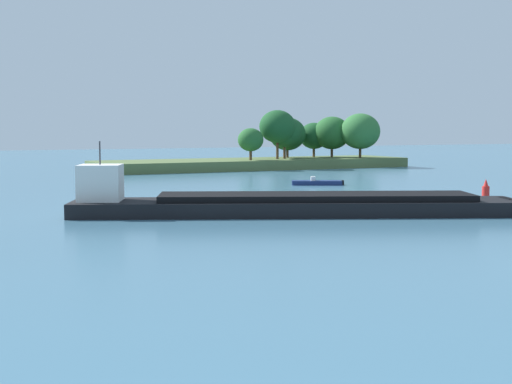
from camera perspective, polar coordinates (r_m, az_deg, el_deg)
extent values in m
cube|color=#566B3D|center=(121.03, -0.19, 2.19)|extent=(52.52, 13.21, 1.56)
cylinder|color=#513823|center=(117.11, -0.42, 2.87)|extent=(0.44, 0.44, 1.61)
ellipsoid|color=#235B28|center=(117.04, -0.42, 4.07)|extent=(4.09, 4.09, 3.68)
cylinder|color=#513823|center=(120.96, 1.67, 3.26)|extent=(0.44, 0.44, 2.95)
ellipsoid|color=#194C23|center=(120.90, 1.67, 5.09)|extent=(5.97, 5.97, 5.37)
cylinder|color=#513823|center=(122.66, 2.22, 3.10)|extent=(0.44, 0.44, 2.17)
ellipsoid|color=#194C23|center=(122.59, 2.22, 4.67)|extent=(5.69, 5.69, 5.12)
cylinder|color=#513823|center=(126.48, 2.45, 3.02)|extent=(0.44, 0.44, 1.57)
ellipsoid|color=#194C23|center=(126.40, 2.45, 4.51)|extent=(6.24, 6.24, 5.62)
cylinder|color=#513823|center=(130.08, 4.50, 3.09)|extent=(0.44, 0.44, 1.66)
ellipsoid|color=#194C23|center=(130.02, 4.51, 4.36)|extent=(5.13, 5.13, 4.61)
cylinder|color=#513823|center=(129.14, 5.89, 3.07)|extent=(0.44, 0.44, 1.70)
ellipsoid|color=#235B28|center=(129.07, 5.90, 4.57)|extent=(6.32, 6.32, 5.68)
cylinder|color=#513823|center=(127.46, 8.06, 3.05)|extent=(0.44, 0.44, 1.83)
ellipsoid|color=#2D6B33|center=(127.39, 8.08, 4.68)|extent=(6.76, 6.76, 6.08)
cube|color=navy|center=(87.05, 4.72, 0.71)|extent=(5.98, 4.14, 0.52)
cube|color=white|center=(86.98, 4.44, 1.05)|extent=(0.83, 0.99, 0.50)
cube|color=black|center=(87.32, 6.73, 0.72)|extent=(0.39, 0.41, 0.56)
cube|color=black|center=(57.51, 3.16, -1.19)|extent=(34.11, 19.10, 1.14)
cube|color=black|center=(57.59, 4.65, -0.37)|extent=(24.22, 14.15, 0.50)
cube|color=white|center=(57.88, -11.95, 0.71)|extent=(4.18, 4.14, 2.80)
cylinder|color=#333338|center=(57.76, -11.99, 2.98)|extent=(0.12, 0.12, 1.80)
cube|color=black|center=(61.48, 19.11, -1.01)|extent=(2.53, 4.26, 1.03)
cylinder|color=red|center=(73.35, 17.35, -0.04)|extent=(0.70, 0.70, 1.20)
cone|color=red|center=(73.27, 17.37, 0.70)|extent=(0.49, 0.49, 0.70)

